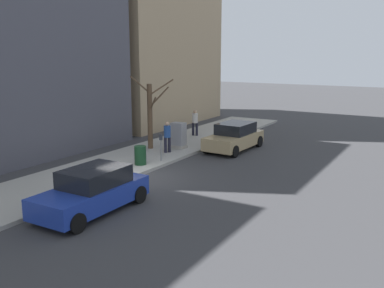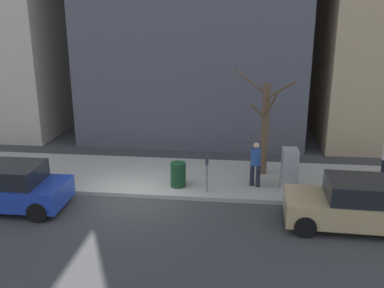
{
  "view_description": "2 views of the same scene",
  "coord_description": "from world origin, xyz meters",
  "px_view_note": "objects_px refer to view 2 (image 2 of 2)",
  "views": [
    {
      "loc": [
        -11.32,
        14.21,
        5.35
      ],
      "look_at": [
        -0.43,
        -4.08,
        0.82
      ],
      "focal_mm": 40.0,
      "sensor_mm": 36.0,
      "label": 1
    },
    {
      "loc": [
        -13.48,
        -3.65,
        6.21
      ],
      "look_at": [
        0.98,
        -1.99,
        1.76
      ],
      "focal_mm": 40.0,
      "sensor_mm": 36.0,
      "label": 2
    }
  ],
  "objects_px": {
    "parked_car_tan": "(358,205)",
    "bare_tree": "(265,126)",
    "pedestrian_midblock": "(256,162)",
    "parked_car_blue": "(4,187)",
    "utility_box": "(289,169)",
    "trash_bin": "(178,175)",
    "parking_meter": "(207,170)"
  },
  "relations": [
    {
      "from": "parked_car_tan",
      "to": "bare_tree",
      "type": "height_order",
      "value": "bare_tree"
    },
    {
      "from": "bare_tree",
      "to": "pedestrian_midblock",
      "type": "relative_size",
      "value": 2.45
    },
    {
      "from": "parked_car_blue",
      "to": "pedestrian_midblock",
      "type": "height_order",
      "value": "pedestrian_midblock"
    },
    {
      "from": "utility_box",
      "to": "pedestrian_midblock",
      "type": "relative_size",
      "value": 0.86
    },
    {
      "from": "parked_car_blue",
      "to": "trash_bin",
      "type": "bearing_deg",
      "value": -68.99
    },
    {
      "from": "parked_car_tan",
      "to": "pedestrian_midblock",
      "type": "relative_size",
      "value": 2.57
    },
    {
      "from": "trash_bin",
      "to": "pedestrian_midblock",
      "type": "distance_m",
      "value": 2.84
    },
    {
      "from": "parked_car_tan",
      "to": "parked_car_blue",
      "type": "bearing_deg",
      "value": 91.71
    },
    {
      "from": "bare_tree",
      "to": "trash_bin",
      "type": "relative_size",
      "value": 4.52
    },
    {
      "from": "parking_meter",
      "to": "pedestrian_midblock",
      "type": "bearing_deg",
      "value": -65.54
    },
    {
      "from": "parked_car_tan",
      "to": "bare_tree",
      "type": "relative_size",
      "value": 1.05
    },
    {
      "from": "parking_meter",
      "to": "trash_bin",
      "type": "xyz_separation_m",
      "value": [
        0.45,
        1.08,
        -0.38
      ]
    },
    {
      "from": "trash_bin",
      "to": "utility_box",
      "type": "bearing_deg",
      "value": -84.29
    },
    {
      "from": "utility_box",
      "to": "bare_tree",
      "type": "distance_m",
      "value": 1.98
    },
    {
      "from": "parked_car_tan",
      "to": "trash_bin",
      "type": "relative_size",
      "value": 4.73
    },
    {
      "from": "parking_meter",
      "to": "bare_tree",
      "type": "height_order",
      "value": "bare_tree"
    },
    {
      "from": "parking_meter",
      "to": "utility_box",
      "type": "xyz_separation_m",
      "value": [
        0.85,
        -2.92,
        -0.13
      ]
    },
    {
      "from": "parked_car_blue",
      "to": "trash_bin",
      "type": "distance_m",
      "value": 5.88
    },
    {
      "from": "parking_meter",
      "to": "bare_tree",
      "type": "xyz_separation_m",
      "value": [
        2.11,
        -2.04,
        1.11
      ]
    },
    {
      "from": "parked_car_tan",
      "to": "parked_car_blue",
      "type": "xyz_separation_m",
      "value": [
        0.05,
        11.25,
        0.0
      ]
    },
    {
      "from": "parking_meter",
      "to": "parked_car_tan",
      "type": "bearing_deg",
      "value": -110.41
    },
    {
      "from": "parked_car_tan",
      "to": "bare_tree",
      "type": "distance_m",
      "value": 4.87
    },
    {
      "from": "utility_box",
      "to": "pedestrian_midblock",
      "type": "distance_m",
      "value": 1.24
    },
    {
      "from": "bare_tree",
      "to": "pedestrian_midblock",
      "type": "distance_m",
      "value": 1.71
    },
    {
      "from": "utility_box",
      "to": "bare_tree",
      "type": "relative_size",
      "value": 0.35
    },
    {
      "from": "pedestrian_midblock",
      "to": "bare_tree",
      "type": "bearing_deg",
      "value": 99.88
    },
    {
      "from": "bare_tree",
      "to": "pedestrian_midblock",
      "type": "xyz_separation_m",
      "value": [
        -1.34,
        0.34,
        -1.01
      ]
    },
    {
      "from": "parked_car_blue",
      "to": "utility_box",
      "type": "xyz_separation_m",
      "value": [
        2.55,
        -9.47,
        0.11
      ]
    },
    {
      "from": "parking_meter",
      "to": "trash_bin",
      "type": "bearing_deg",
      "value": 67.38
    },
    {
      "from": "parked_car_blue",
      "to": "bare_tree",
      "type": "height_order",
      "value": "bare_tree"
    },
    {
      "from": "parked_car_tan",
      "to": "parking_meter",
      "type": "distance_m",
      "value": 5.02
    },
    {
      "from": "parked_car_tan",
      "to": "trash_bin",
      "type": "bearing_deg",
      "value": 71.13
    }
  ]
}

